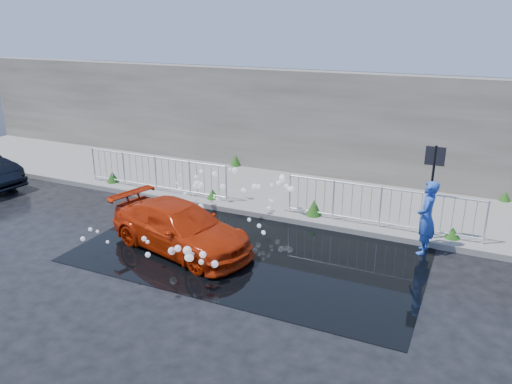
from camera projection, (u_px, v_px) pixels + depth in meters
ground at (216, 263)px, 11.39m from camera, size 90.00×90.00×0.00m
pavement at (294, 194)px, 15.65m from camera, size 30.00×4.00×0.15m
curb at (268, 215)px, 13.94m from camera, size 30.00×0.25×0.16m
retaining_wall at (318, 124)px, 16.94m from camera, size 30.00×0.60×3.50m
puddle at (254, 250)px, 12.05m from camera, size 8.00×5.00×0.01m
sign_post at (433, 178)px, 11.81m from camera, size 0.45×0.06×2.50m
railing_left at (156, 172)px, 15.61m from camera, size 5.05×0.05×1.10m
railing_right at (380, 206)px, 12.83m from camera, size 5.05×0.05×1.10m
weeds at (273, 189)px, 15.32m from camera, size 12.17×3.93×0.45m
water_spray at (219, 205)px, 12.73m from camera, size 3.64×5.63×0.98m
red_car at (180, 227)px, 11.92m from camera, size 4.13×2.46×1.12m
person at (426, 218)px, 11.63m from camera, size 0.45×0.66×1.79m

